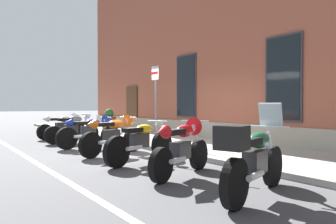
{
  "coord_description": "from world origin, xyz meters",
  "views": [
    {
      "loc": [
        7.88,
        -4.96,
        1.31
      ],
      "look_at": [
        -0.06,
        0.69,
        1.11
      ],
      "focal_mm": 34.25,
      "sensor_mm": 36.0,
      "label": 1
    }
  ],
  "objects_px": {
    "motorcycle_white_sport": "(64,124)",
    "motorcycle_blue_sport": "(92,130)",
    "motorcycle_yellow_naked": "(142,142)",
    "parking_sign": "(155,93)",
    "motorcycle_red_sport": "(184,144)",
    "barrel_planter": "(109,122)",
    "motorcycle_grey_naked": "(73,129)",
    "motorcycle_green_touring": "(254,159)",
    "motorcycle_orange_sport": "(115,133)"
  },
  "relations": [
    {
      "from": "motorcycle_red_sport",
      "to": "parking_sign",
      "type": "height_order",
      "value": "parking_sign"
    },
    {
      "from": "motorcycle_blue_sport",
      "to": "motorcycle_grey_naked",
      "type": "bearing_deg",
      "value": -178.27
    },
    {
      "from": "motorcycle_orange_sport",
      "to": "barrel_planter",
      "type": "height_order",
      "value": "barrel_planter"
    },
    {
      "from": "motorcycle_orange_sport",
      "to": "motorcycle_red_sport",
      "type": "relative_size",
      "value": 1.1
    },
    {
      "from": "motorcycle_green_touring",
      "to": "parking_sign",
      "type": "height_order",
      "value": "parking_sign"
    },
    {
      "from": "motorcycle_white_sport",
      "to": "motorcycle_blue_sport",
      "type": "distance_m",
      "value": 3.22
    },
    {
      "from": "motorcycle_blue_sport",
      "to": "motorcycle_green_touring",
      "type": "xyz_separation_m",
      "value": [
        6.56,
        -0.26,
        0.01
      ]
    },
    {
      "from": "motorcycle_orange_sport",
      "to": "motorcycle_yellow_naked",
      "type": "distance_m",
      "value": 1.52
    },
    {
      "from": "motorcycle_orange_sport",
      "to": "motorcycle_white_sport",
      "type": "bearing_deg",
      "value": 177.84
    },
    {
      "from": "motorcycle_white_sport",
      "to": "motorcycle_blue_sport",
      "type": "xyz_separation_m",
      "value": [
        3.22,
        -0.15,
        -0.0
      ]
    },
    {
      "from": "parking_sign",
      "to": "motorcycle_blue_sport",
      "type": "bearing_deg",
      "value": -112.11
    },
    {
      "from": "motorcycle_grey_naked",
      "to": "parking_sign",
      "type": "bearing_deg",
      "value": 39.13
    },
    {
      "from": "motorcycle_blue_sport",
      "to": "motorcycle_yellow_naked",
      "type": "xyz_separation_m",
      "value": [
        3.24,
        -0.11,
        -0.07
      ]
    },
    {
      "from": "motorcycle_orange_sport",
      "to": "parking_sign",
      "type": "height_order",
      "value": "parking_sign"
    },
    {
      "from": "barrel_planter",
      "to": "motorcycle_yellow_naked",
      "type": "bearing_deg",
      "value": -19.28
    },
    {
      "from": "barrel_planter",
      "to": "motorcycle_red_sport",
      "type": "bearing_deg",
      "value": -15.97
    },
    {
      "from": "motorcycle_orange_sport",
      "to": "motorcycle_yellow_naked",
      "type": "height_order",
      "value": "motorcycle_orange_sport"
    },
    {
      "from": "motorcycle_yellow_naked",
      "to": "parking_sign",
      "type": "height_order",
      "value": "parking_sign"
    },
    {
      "from": "motorcycle_yellow_naked",
      "to": "motorcycle_red_sport",
      "type": "bearing_deg",
      "value": -0.27
    },
    {
      "from": "motorcycle_yellow_naked",
      "to": "barrel_planter",
      "type": "xyz_separation_m",
      "value": [
        -6.92,
        2.42,
        0.08
      ]
    },
    {
      "from": "motorcycle_red_sport",
      "to": "barrel_planter",
      "type": "distance_m",
      "value": 8.83
    },
    {
      "from": "motorcycle_white_sport",
      "to": "motorcycle_orange_sport",
      "type": "bearing_deg",
      "value": -2.16
    },
    {
      "from": "motorcycle_grey_naked",
      "to": "motorcycle_orange_sport",
      "type": "relative_size",
      "value": 0.97
    },
    {
      "from": "parking_sign",
      "to": "barrel_planter",
      "type": "distance_m",
      "value": 4.62
    },
    {
      "from": "motorcycle_grey_naked",
      "to": "motorcycle_yellow_naked",
      "type": "bearing_deg",
      "value": -0.76
    },
    {
      "from": "motorcycle_yellow_naked",
      "to": "parking_sign",
      "type": "distance_m",
      "value": 3.41
    },
    {
      "from": "motorcycle_red_sport",
      "to": "parking_sign",
      "type": "xyz_separation_m",
      "value": [
        -4.04,
        2.0,
        1.15
      ]
    },
    {
      "from": "motorcycle_yellow_naked",
      "to": "motorcycle_white_sport",
      "type": "bearing_deg",
      "value": 177.68
    },
    {
      "from": "parking_sign",
      "to": "barrel_planter",
      "type": "relative_size",
      "value": 2.4
    },
    {
      "from": "motorcycle_blue_sport",
      "to": "motorcycle_yellow_naked",
      "type": "bearing_deg",
      "value": -2.0
    },
    {
      "from": "motorcycle_grey_naked",
      "to": "motorcycle_orange_sport",
      "type": "distance_m",
      "value": 3.33
    },
    {
      "from": "motorcycle_white_sport",
      "to": "motorcycle_blue_sport",
      "type": "relative_size",
      "value": 0.95
    },
    {
      "from": "parking_sign",
      "to": "barrel_planter",
      "type": "bearing_deg",
      "value": 174.45
    },
    {
      "from": "motorcycle_white_sport",
      "to": "motorcycle_yellow_naked",
      "type": "xyz_separation_m",
      "value": [
        6.46,
        -0.26,
        -0.08
      ]
    },
    {
      "from": "motorcycle_white_sport",
      "to": "motorcycle_grey_naked",
      "type": "bearing_deg",
      "value": -6.96
    },
    {
      "from": "motorcycle_blue_sport",
      "to": "parking_sign",
      "type": "bearing_deg",
      "value": 67.89
    },
    {
      "from": "motorcycle_white_sport",
      "to": "motorcycle_green_touring",
      "type": "relative_size",
      "value": 1.0
    },
    {
      "from": "motorcycle_white_sport",
      "to": "motorcycle_red_sport",
      "type": "bearing_deg",
      "value": -1.92
    },
    {
      "from": "motorcycle_blue_sport",
      "to": "motorcycle_red_sport",
      "type": "height_order",
      "value": "motorcycle_red_sport"
    },
    {
      "from": "motorcycle_grey_naked",
      "to": "motorcycle_orange_sport",
      "type": "xyz_separation_m",
      "value": [
        3.32,
        0.01,
        0.08
      ]
    },
    {
      "from": "motorcycle_orange_sport",
      "to": "motorcycle_red_sport",
      "type": "xyz_separation_m",
      "value": [
        3.08,
        -0.08,
        0.01
      ]
    },
    {
      "from": "motorcycle_red_sport",
      "to": "barrel_planter",
      "type": "height_order",
      "value": "barrel_planter"
    },
    {
      "from": "motorcycle_yellow_naked",
      "to": "motorcycle_green_touring",
      "type": "bearing_deg",
      "value": -2.59
    },
    {
      "from": "motorcycle_grey_naked",
      "to": "motorcycle_red_sport",
      "type": "height_order",
      "value": "motorcycle_red_sport"
    },
    {
      "from": "motorcycle_blue_sport",
      "to": "motorcycle_red_sport",
      "type": "relative_size",
      "value": 1.14
    },
    {
      "from": "motorcycle_blue_sport",
      "to": "parking_sign",
      "type": "distance_m",
      "value": 2.34
    },
    {
      "from": "motorcycle_white_sport",
      "to": "barrel_planter",
      "type": "relative_size",
      "value": 1.97
    },
    {
      "from": "motorcycle_grey_naked",
      "to": "motorcycle_red_sport",
      "type": "distance_m",
      "value": 6.4
    },
    {
      "from": "motorcycle_red_sport",
      "to": "barrel_planter",
      "type": "xyz_separation_m",
      "value": [
        -8.49,
        2.43,
        -0.02
      ]
    },
    {
      "from": "motorcycle_blue_sport",
      "to": "motorcycle_green_touring",
      "type": "distance_m",
      "value": 6.57
    }
  ]
}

